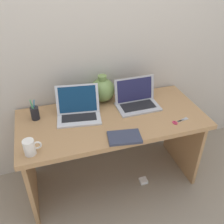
% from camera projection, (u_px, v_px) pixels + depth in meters
% --- Properties ---
extents(ground_plane, '(6.00, 6.00, 0.00)m').
position_uv_depth(ground_plane, '(112.00, 178.00, 2.39)').
color(ground_plane, gray).
extents(back_wall, '(4.40, 0.04, 2.40)m').
position_uv_depth(back_wall, '(98.00, 42.00, 2.02)').
color(back_wall, beige).
rests_on(back_wall, ground).
extents(desk, '(1.48, 0.67, 0.71)m').
position_uv_depth(desk, '(112.00, 132.00, 2.08)').
color(desk, '#AD7F51').
rests_on(desk, ground).
extents(laptop_left, '(0.37, 0.30, 0.23)m').
position_uv_depth(laptop_left, '(78.00, 109.00, 1.99)').
color(laptop_left, silver).
rests_on(laptop_left, desk).
extents(laptop_right, '(0.35, 0.23, 0.23)m').
position_uv_depth(laptop_right, '(136.00, 99.00, 2.11)').
color(laptop_right, '#B2B2B7').
rests_on(laptop_right, desk).
extents(green_vase, '(0.21, 0.21, 0.24)m').
position_uv_depth(green_vase, '(103.00, 90.00, 2.16)').
color(green_vase, '#75934C').
rests_on(green_vase, desk).
extents(notebook_stack, '(0.25, 0.18, 0.02)m').
position_uv_depth(notebook_stack, '(124.00, 137.00, 1.77)').
color(notebook_stack, '#33384C').
rests_on(notebook_stack, desk).
extents(coffee_mug, '(0.12, 0.08, 0.11)m').
position_uv_depth(coffee_mug, '(30.00, 147.00, 1.62)').
color(coffee_mug, white).
rests_on(coffee_mug, desk).
extents(pen_cup, '(0.06, 0.06, 0.18)m').
position_uv_depth(pen_cup, '(35.00, 113.00, 1.95)').
color(pen_cup, black).
rests_on(pen_cup, desk).
extents(scissors, '(0.15, 0.07, 0.01)m').
position_uv_depth(scissors, '(178.00, 122.00, 1.94)').
color(scissors, '#B7B7BC').
rests_on(scissors, desk).
extents(power_brick, '(0.07, 0.07, 0.03)m').
position_uv_depth(power_brick, '(143.00, 181.00, 2.35)').
color(power_brick, white).
rests_on(power_brick, ground).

